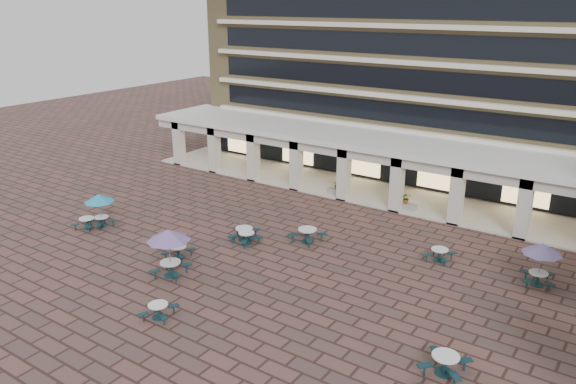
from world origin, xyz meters
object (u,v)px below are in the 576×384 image
planter_left (338,190)px  planter_right (406,203)px  picnic_table_0 (87,222)px  picnic_table_2 (158,310)px

planter_left → planter_right: (5.52, -0.00, 0.06)m
picnic_table_0 → planter_left: planter_left is taller
picnic_table_0 → planter_left: bearing=41.0°
picnic_table_0 → planter_right: bearing=28.8°
picnic_table_0 → picnic_table_2: size_ratio=1.00×
picnic_table_0 → planter_left: (10.21, 14.91, 0.04)m
picnic_table_0 → picnic_table_2: bearing=-37.3°
picnic_table_0 → picnic_table_2: 12.93m
planter_left → planter_right: planter_right is taller
planter_left → picnic_table_2: bearing=-85.1°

